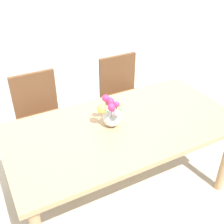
# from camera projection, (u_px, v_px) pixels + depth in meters

# --- Properties ---
(ground_plane) EXTENTS (12.00, 12.00, 0.00)m
(ground_plane) POSITION_uv_depth(u_px,v_px,m) (121.00, 192.00, 2.57)
(ground_plane) COLOR #B7AD99
(dining_table) EXTENTS (1.78, 0.91, 0.74)m
(dining_table) POSITION_uv_depth(u_px,v_px,m) (123.00, 134.00, 2.22)
(dining_table) COLOR tan
(dining_table) RESTS_ON ground_plane
(chair_left) EXTENTS (0.42, 0.42, 0.90)m
(chair_left) POSITION_uv_depth(u_px,v_px,m) (40.00, 114.00, 2.70)
(chair_left) COLOR brown
(chair_left) RESTS_ON ground_plane
(chair_right) EXTENTS (0.42, 0.42, 0.90)m
(chair_right) POSITION_uv_depth(u_px,v_px,m) (122.00, 92.00, 3.05)
(chair_right) COLOR brown
(chair_right) RESTS_ON ground_plane
(flower_vase) EXTENTS (0.22, 0.20, 0.26)m
(flower_vase) POSITION_uv_depth(u_px,v_px,m) (111.00, 114.00, 2.11)
(flower_vase) COLOR silver
(flower_vase) RESTS_ON dining_table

